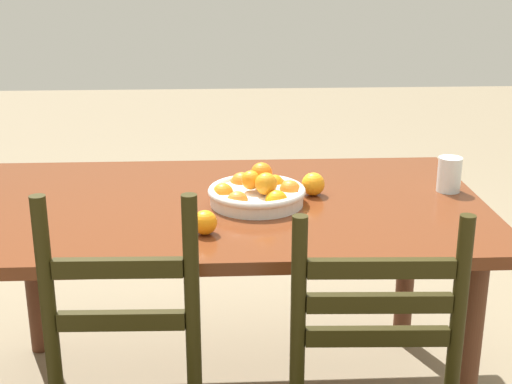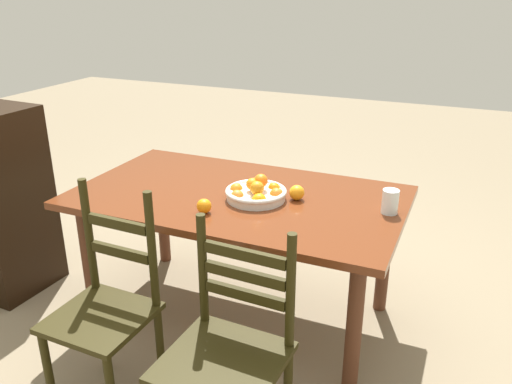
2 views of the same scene
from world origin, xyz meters
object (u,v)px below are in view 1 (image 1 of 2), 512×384
object	(u,v)px
fruit_bowl	(256,193)
drinking_glass	(449,174)
orange_loose_1	(312,184)
orange_loose_0	(204,223)
dining_table	(221,226)

from	to	relation	value
fruit_bowl	drinking_glass	size ratio (longest dim) A/B	2.66
fruit_bowl	orange_loose_1	world-z (taller)	fruit_bowl
fruit_bowl	orange_loose_0	distance (m)	0.29
dining_table	drinking_glass	size ratio (longest dim) A/B	14.46
fruit_bowl	drinking_glass	bearing A→B (deg)	-171.35
orange_loose_0	orange_loose_1	size ratio (longest dim) A/B	0.92
orange_loose_0	drinking_glass	bearing A→B (deg)	-156.74
drinking_glass	orange_loose_0	bearing A→B (deg)	23.26
dining_table	orange_loose_0	size ratio (longest dim) A/B	23.97
dining_table	drinking_glass	xyz separation A→B (m)	(-0.76, -0.07, 0.14)
fruit_bowl	drinking_glass	distance (m)	0.65
fruit_bowl	orange_loose_0	size ratio (longest dim) A/B	4.41
dining_table	fruit_bowl	xyz separation A→B (m)	(-0.11, 0.03, 0.12)
orange_loose_1	drinking_glass	size ratio (longest dim) A/B	0.65
dining_table	fruit_bowl	world-z (taller)	fruit_bowl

